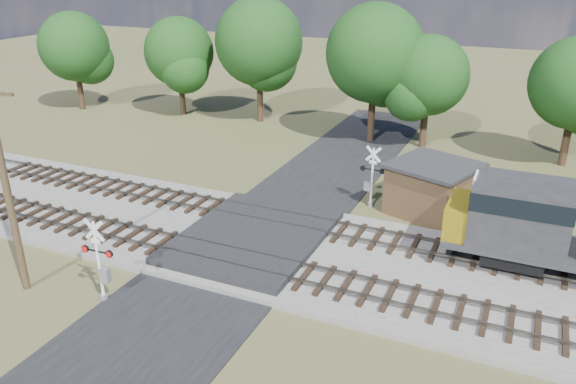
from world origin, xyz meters
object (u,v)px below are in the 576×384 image
at_px(crossing_signal_far, 371,182).
at_px(crossing_signal_near, 101,268).
at_px(utility_pole, 6,184).
at_px(equipment_shed, 432,188).

bearing_deg(crossing_signal_far, crossing_signal_near, 66.16).
xyz_separation_m(crossing_signal_far, utility_pole, (-11.69, -15.34, 3.53)).
distance_m(crossing_signal_near, equipment_shed, 18.98).
height_order(utility_pole, equipment_shed, utility_pole).
distance_m(crossing_signal_near, utility_pole, 5.33).
height_order(crossing_signal_far, equipment_shed, crossing_signal_far).
distance_m(crossing_signal_far, equipment_shed, 3.61).
bearing_deg(crossing_signal_near, equipment_shed, 51.10).
relative_size(crossing_signal_near, crossing_signal_far, 1.03).
relative_size(utility_pole, equipment_shed, 1.68).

